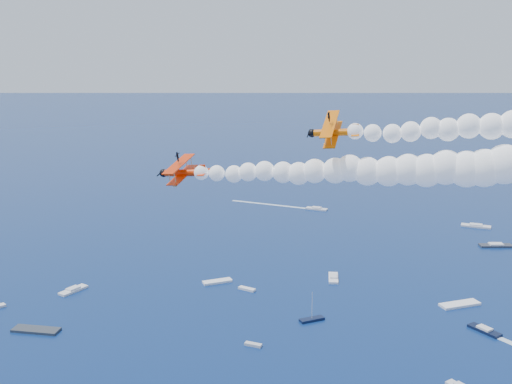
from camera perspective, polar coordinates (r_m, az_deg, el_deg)
The scene contains 5 objects.
biplane_lead at distance 91.62m, azimuth 7.19°, elevation 5.42°, with size 7.59×8.52×5.13m, color orange, non-canonical shape.
biplane_trail at distance 99.30m, azimuth -6.60°, elevation 1.75°, with size 8.13×9.12×5.49m, color #F13105, non-canonical shape.
smoke_trail_trail at distance 90.52m, azimuth 14.38°, elevation 2.08°, with size 67.20×30.96×12.34m, color white, non-canonical shape.
spectator_boats at distance 191.30m, azimuth 15.69°, elevation -9.84°, with size 221.50×178.92×0.70m.
boat_wakes at distance 191.32m, azimuth 15.55°, elevation -9.94°, with size 208.12×136.04×0.04m.
Camera 1 is at (66.82, -52.42, 73.68)m, focal length 43.78 mm.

